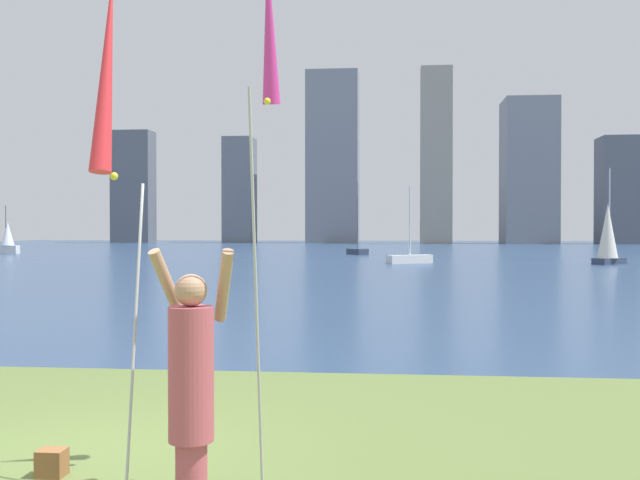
{
  "coord_description": "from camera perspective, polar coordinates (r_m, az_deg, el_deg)",
  "views": [
    {
      "loc": [
        2.85,
        -6.74,
        2.12
      ],
      "look_at": [
        1.17,
        10.03,
        1.85
      ],
      "focal_mm": 42.16,
      "sensor_mm": 36.0,
      "label": 1
    }
  ],
  "objects": [
    {
      "name": "skyline_tower_3",
      "position": [
        104.6,
        8.8,
        6.33
      ],
      "size": [
        4.24,
        3.56,
        24.03
      ],
      "color": "gray",
      "rests_on": "ground"
    },
    {
      "name": "person",
      "position": [
        6.09,
        -9.74,
        -10.05
      ],
      "size": [
        0.72,
        0.53,
        1.96
      ],
      "rotation": [
        0.0,
        0.0,
        0.21
      ],
      "color": "#B24C59",
      "rests_on": "ground"
    },
    {
      "name": "kite_flag_left",
      "position": [
        5.82,
        -15.8,
        11.77
      ],
      "size": [
        0.16,
        1.0,
        4.07
      ],
      "color": "#B2B2B7",
      "rests_on": "ground"
    },
    {
      "name": "sailboat_4",
      "position": [
        47.08,
        21.01,
        0.35
      ],
      "size": [
        2.29,
        2.22,
        5.64
      ],
      "color": "#333D51",
      "rests_on": "ground"
    },
    {
      "name": "skyline_tower_4",
      "position": [
        107.15,
        15.56,
        5.01
      ],
      "size": [
        7.03,
        7.52,
        19.67
      ],
      "color": "gray",
      "rests_on": "ground"
    },
    {
      "name": "skyline_tower_5",
      "position": [
        107.78,
        21.75,
        3.51
      ],
      "size": [
        5.2,
        5.24,
        14.24
      ],
      "color": "#565B66",
      "rests_on": "ground"
    },
    {
      "name": "skyline_tower_2",
      "position": [
        108.16,
        0.99,
        6.25
      ],
      "size": [
        7.34,
        5.94,
        24.33
      ],
      "color": "gray",
      "rests_on": "ground"
    },
    {
      "name": "skyline_tower_0",
      "position": [
        112.66,
        -13.98,
        3.93
      ],
      "size": [
        5.64,
        3.87,
        16.18
      ],
      "color": "#565B66",
      "rests_on": "ground"
    },
    {
      "name": "ground",
      "position": [
        57.8,
        2.92,
        -1.25
      ],
      "size": [
        120.0,
        138.0,
        0.12
      ],
      "color": "#5B7038"
    },
    {
      "name": "skyline_tower_1",
      "position": [
        110.3,
        -6.12,
        3.77
      ],
      "size": [
        4.22,
        5.16,
        15.25
      ],
      "color": "slate",
      "rests_on": "ground"
    },
    {
      "name": "sailboat_6",
      "position": [
        60.25,
        2.86,
        -0.84
      ],
      "size": [
        1.86,
        2.15,
        4.58
      ],
      "color": "#333D51",
      "rests_on": "ground"
    },
    {
      "name": "bag",
      "position": [
        7.07,
        -19.68,
        -15.63
      ],
      "size": [
        0.23,
        0.2,
        0.23
      ],
      "color": "brown",
      "rests_on": "ground"
    },
    {
      "name": "sailboat_7",
      "position": [
        67.09,
        -22.66,
        0.09
      ],
      "size": [
        2.09,
        1.05,
        3.98
      ],
      "color": "silver",
      "rests_on": "ground"
    },
    {
      "name": "sailboat_3",
      "position": [
        45.25,
        6.83,
        -1.36
      ],
      "size": [
        2.82,
        2.24,
        4.61
      ],
      "color": "silver",
      "rests_on": "ground"
    },
    {
      "name": "kite_flag_right",
      "position": [
        6.78,
        -3.91,
        15.05
      ],
      "size": [
        0.16,
        1.12,
        4.56
      ],
      "color": "#B2B2B7",
      "rests_on": "ground"
    }
  ]
}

